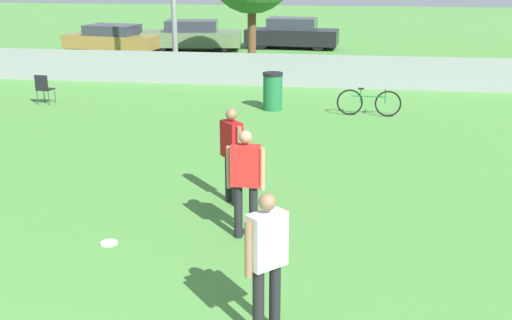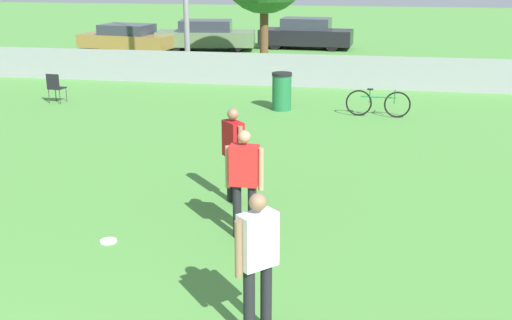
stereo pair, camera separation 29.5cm
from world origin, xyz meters
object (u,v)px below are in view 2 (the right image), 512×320
at_px(player_thrower_red, 244,177).
at_px(parked_car_olive, 206,35).
at_px(player_defender_red, 233,149).
at_px(player_receiver_white, 258,255).
at_px(folding_chair_sideline, 55,86).
at_px(bicycle_sideline, 378,103).
at_px(parked_car_dark, 306,34).
at_px(trash_bin, 282,91).
at_px(parked_car_tan, 127,38).
at_px(frisbee_disc, 108,241).

xyz_separation_m(player_thrower_red, parked_car_olive, (-6.04, 20.90, -0.28)).
bearing_deg(player_defender_red, player_receiver_white, -24.49).
distance_m(player_receiver_white, folding_chair_sideline, 13.74).
xyz_separation_m(player_receiver_white, bicycle_sideline, (1.32, 11.03, -0.60)).
xyz_separation_m(player_thrower_red, parked_car_dark, (-1.45, 22.35, -0.27)).
relative_size(trash_bin, parked_car_tan, 0.23).
bearing_deg(bicycle_sideline, folding_chair_sideline, -178.20).
xyz_separation_m(player_defender_red, parked_car_dark, (-0.98, 20.96, -0.27)).
bearing_deg(parked_car_olive, folding_chair_sideline, -104.37).
relative_size(parked_car_tan, parked_car_olive, 0.95).
height_order(player_receiver_white, frisbee_disc, player_receiver_white).
height_order(folding_chair_sideline, parked_car_dark, parked_car_dark).
bearing_deg(trash_bin, bicycle_sideline, -7.45).
height_order(folding_chair_sideline, trash_bin, trash_bin).
relative_size(frisbee_disc, folding_chair_sideline, 0.29).
bearing_deg(bicycle_sideline, player_defender_red, -106.80).
distance_m(trash_bin, parked_car_tan, 14.06).
height_order(parked_car_olive, parked_car_dark, parked_car_dark).
bearing_deg(parked_car_olive, player_thrower_red, -81.95).
bearing_deg(trash_bin, player_receiver_white, -83.22).
distance_m(player_thrower_red, bicycle_sideline, 8.71).
distance_m(frisbee_disc, trash_bin, 9.44).
bearing_deg(parked_car_olive, frisbee_disc, -87.33).
height_order(player_thrower_red, folding_chair_sideline, player_thrower_red).
relative_size(player_defender_red, parked_car_tan, 0.37).
bearing_deg(player_receiver_white, player_thrower_red, 58.74).
distance_m(player_thrower_red, parked_car_tan, 21.93).
distance_m(player_receiver_white, player_thrower_red, 2.65).
distance_m(player_thrower_red, player_defender_red, 1.47).
relative_size(player_thrower_red, parked_car_olive, 0.35).
relative_size(player_defender_red, frisbee_disc, 6.54).
height_order(player_defender_red, trash_bin, player_defender_red).
bearing_deg(trash_bin, parked_car_olive, 113.84).
bearing_deg(parked_car_dark, player_defender_red, -84.31).
relative_size(folding_chair_sideline, parked_car_dark, 0.20).
relative_size(bicycle_sideline, parked_car_dark, 0.39).
bearing_deg(trash_bin, frisbee_disc, -97.82).
distance_m(player_thrower_red, frisbee_disc, 2.26).
relative_size(bicycle_sideline, parked_car_tan, 0.38).
xyz_separation_m(trash_bin, parked_car_olive, (-5.34, 12.09, 0.16)).
height_order(folding_chair_sideline, parked_car_olive, parked_car_olive).
xyz_separation_m(player_receiver_white, parked_car_olive, (-6.70, 23.47, -0.28)).
xyz_separation_m(folding_chair_sideline, parked_car_tan, (-2.10, 11.22, 0.12)).
distance_m(player_defender_red, bicycle_sideline, 7.51).
relative_size(player_thrower_red, parked_car_tan, 0.37).
height_order(trash_bin, parked_car_tan, parked_car_tan).
height_order(player_thrower_red, player_defender_red, same).
bearing_deg(folding_chair_sideline, parked_car_tan, -74.73).
bearing_deg(parked_car_olive, parked_car_tan, -169.92).
relative_size(trash_bin, parked_car_dark, 0.24).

